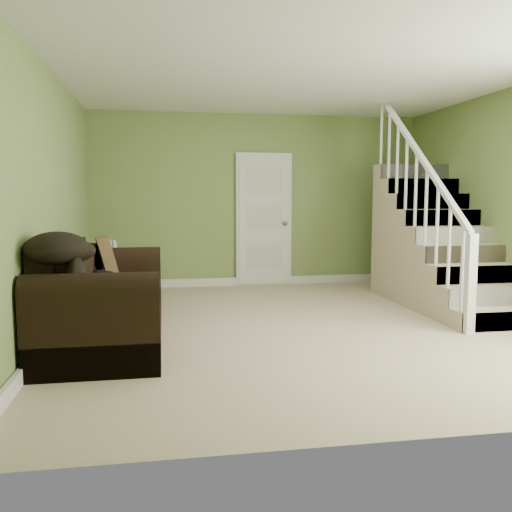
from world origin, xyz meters
name	(u,v)px	position (x,y,z in m)	size (l,w,h in m)	color
floor	(301,325)	(0.00, 0.00, 0.00)	(5.00, 5.50, 0.01)	tan
ceiling	(304,73)	(0.00, 0.00, 2.60)	(5.00, 5.50, 0.01)	white
wall_back	(257,201)	(0.00, 2.75, 1.30)	(5.00, 0.04, 2.60)	#78914E
wall_front	(433,207)	(0.00, -2.75, 1.30)	(5.00, 0.04, 2.60)	#78914E
wall_left	(49,203)	(-2.50, 0.00, 1.30)	(0.04, 5.50, 2.60)	#78914E
baseboard_back	(257,281)	(0.00, 2.72, 0.06)	(5.00, 0.04, 0.12)	white
baseboard_left	(58,329)	(-2.47, 0.00, 0.06)	(0.04, 5.50, 0.12)	white
baseboard_right	(512,311)	(2.47, 0.00, 0.06)	(0.04, 5.50, 0.12)	white
door	(264,220)	(0.10, 2.71, 1.01)	(0.86, 0.12, 2.02)	white
staircase	(434,253)	(1.99, 0.97, 0.64)	(1.00, 2.51, 2.82)	tan
sofa	(101,304)	(-2.02, -0.27, 0.35)	(1.01, 2.33, 0.92)	black
side_table	(110,279)	(-2.12, 1.73, 0.29)	(0.57, 0.57, 0.80)	black
cat	(107,281)	(-1.95, -0.44, 0.60)	(0.28, 0.52, 0.25)	black
banana	(110,290)	(-1.91, -0.55, 0.53)	(0.06, 0.20, 0.06)	gold
throw_pillow	(108,259)	(-2.02, 0.43, 0.70)	(0.12, 0.49, 0.49)	#45301B
throw_blanket	(56,248)	(-2.26, -1.03, 0.96)	(0.48, 0.63, 0.26)	black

